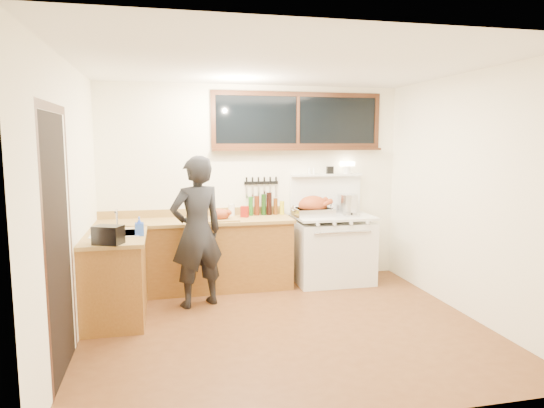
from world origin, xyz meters
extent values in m
cube|color=#572F16|center=(0.00, 0.00, -0.01)|extent=(4.00, 3.50, 0.02)
cube|color=white|center=(0.00, 1.77, 1.30)|extent=(4.00, 0.05, 2.60)
cube|color=white|center=(0.00, -1.77, 1.30)|extent=(4.00, 0.05, 2.60)
cube|color=white|center=(-2.02, 0.00, 1.30)|extent=(0.05, 3.50, 2.60)
cube|color=white|center=(2.02, 0.00, 1.30)|extent=(0.05, 3.50, 2.60)
cube|color=white|center=(0.00, 0.00, 2.62)|extent=(4.00, 3.50, 0.05)
cube|color=brown|center=(-0.80, 1.45, 0.43)|extent=(2.40, 0.60, 0.86)
cube|color=#A07C3F|center=(-0.80, 1.44, 0.88)|extent=(2.44, 0.64, 0.04)
cube|color=#A07C3F|center=(-0.80, 1.74, 0.95)|extent=(2.40, 0.03, 0.10)
sphere|color=#B78C38|center=(-1.80, 1.17, 0.70)|extent=(0.03, 0.03, 0.03)
sphere|color=#B78C38|center=(-1.30, 1.17, 0.70)|extent=(0.03, 0.03, 0.03)
sphere|color=#B78C38|center=(-0.80, 1.17, 0.70)|extent=(0.03, 0.03, 0.03)
sphere|color=#B78C38|center=(-0.30, 1.17, 0.70)|extent=(0.03, 0.03, 0.03)
sphere|color=#B78C38|center=(0.15, 1.17, 0.70)|extent=(0.03, 0.03, 0.03)
cube|color=brown|center=(-1.70, 0.62, 0.43)|extent=(0.60, 1.05, 0.86)
cube|color=#A07C3F|center=(-1.69, 0.62, 0.88)|extent=(0.64, 1.09, 0.04)
cube|color=white|center=(-1.68, 0.70, 0.84)|extent=(0.45, 0.40, 0.14)
cube|color=white|center=(-1.68, 0.70, 0.91)|extent=(0.50, 0.45, 0.01)
cylinder|color=silver|center=(-1.68, 0.88, 1.02)|extent=(0.02, 0.02, 0.24)
cylinder|color=silver|center=(-1.68, 0.80, 1.13)|extent=(0.02, 0.18, 0.02)
cube|color=white|center=(1.00, 1.40, 0.41)|extent=(1.00, 0.70, 0.82)
cube|color=white|center=(1.00, 1.40, 0.89)|extent=(1.02, 0.72, 0.03)
cube|color=white|center=(1.00, 1.06, 0.52)|extent=(0.88, 0.02, 0.46)
cylinder|color=silver|center=(1.00, 1.03, 0.74)|extent=(0.75, 0.02, 0.02)
cylinder|color=white|center=(0.67, 1.04, 0.85)|extent=(0.04, 0.03, 0.04)
cylinder|color=white|center=(0.89, 1.04, 0.85)|extent=(0.04, 0.03, 0.04)
cylinder|color=white|center=(1.11, 1.04, 0.85)|extent=(0.04, 0.03, 0.04)
cylinder|color=white|center=(1.33, 1.04, 0.85)|extent=(0.04, 0.03, 0.04)
cube|color=white|center=(1.00, 1.72, 1.15)|extent=(1.00, 0.05, 0.50)
cube|color=white|center=(1.00, 1.69, 1.41)|extent=(1.00, 0.12, 0.03)
cylinder|color=white|center=(1.30, 1.69, 1.48)|extent=(0.10, 0.10, 0.10)
cube|color=#FFE5B2|center=(1.30, 1.69, 1.56)|extent=(0.18, 0.09, 0.06)
cube|color=black|center=(1.05, 1.69, 1.48)|extent=(0.09, 0.05, 0.10)
cylinder|color=white|center=(0.82, 1.69, 1.47)|extent=(0.04, 0.04, 0.09)
cylinder|color=white|center=(0.76, 1.69, 1.47)|extent=(0.04, 0.04, 0.09)
cube|color=black|center=(0.60, 1.73, 2.15)|extent=(2.20, 0.01, 0.62)
cube|color=black|center=(0.60, 1.73, 2.49)|extent=(2.32, 0.04, 0.06)
cube|color=black|center=(0.60, 1.73, 1.81)|extent=(2.32, 0.04, 0.06)
cube|color=black|center=(-0.53, 1.73, 2.15)|extent=(0.06, 0.04, 0.62)
cube|color=black|center=(1.73, 1.73, 2.15)|extent=(0.06, 0.04, 0.62)
cube|color=black|center=(0.60, 1.73, 2.15)|extent=(0.04, 0.04, 0.62)
cube|color=black|center=(0.60, 1.68, 1.76)|extent=(2.32, 0.13, 0.03)
cube|color=black|center=(-1.99, -0.55, 1.05)|extent=(0.01, 0.86, 2.10)
cube|color=black|center=(-1.99, -1.03, 1.05)|extent=(0.01, 0.07, 2.10)
cube|color=black|center=(-1.99, -0.07, 1.05)|extent=(0.01, 0.07, 2.10)
cube|color=black|center=(-1.99, -0.55, 2.14)|extent=(0.01, 1.04, 0.07)
cube|color=black|center=(0.10, 1.74, 1.32)|extent=(0.46, 0.02, 0.04)
cube|color=silver|center=(-0.10, 1.72, 1.21)|extent=(0.02, 0.00, 0.18)
cube|color=black|center=(-0.10, 1.72, 1.35)|extent=(0.02, 0.02, 0.10)
cube|color=silver|center=(-0.02, 1.72, 1.21)|extent=(0.02, 0.00, 0.18)
cube|color=black|center=(-0.02, 1.72, 1.35)|extent=(0.02, 0.02, 0.10)
cube|color=silver|center=(0.06, 1.72, 1.21)|extent=(0.02, 0.00, 0.18)
cube|color=black|center=(0.06, 1.72, 1.35)|extent=(0.02, 0.02, 0.10)
cube|color=silver|center=(0.14, 1.72, 1.21)|extent=(0.03, 0.00, 0.18)
cube|color=black|center=(0.14, 1.72, 1.35)|extent=(0.02, 0.02, 0.10)
cube|color=silver|center=(0.22, 1.72, 1.21)|extent=(0.03, 0.00, 0.18)
cube|color=black|center=(0.22, 1.72, 1.35)|extent=(0.02, 0.02, 0.10)
cube|color=silver|center=(0.30, 1.72, 1.21)|extent=(0.03, 0.00, 0.18)
cube|color=black|center=(0.30, 1.72, 1.35)|extent=(0.02, 0.02, 0.10)
imported|color=black|center=(-0.82, 0.85, 0.86)|extent=(0.73, 0.61, 1.72)
imported|color=blue|center=(-1.43, 0.55, 1.00)|extent=(0.09, 0.09, 0.20)
cube|color=black|center=(-1.70, 0.18, 0.99)|extent=(0.31, 0.27, 0.18)
cube|color=#A07C3F|center=(-0.50, 1.32, 0.91)|extent=(0.46, 0.35, 0.02)
ellipsoid|color=#96401B|center=(-0.50, 1.32, 0.97)|extent=(0.25, 0.18, 0.14)
sphere|color=#96401B|center=(-0.39, 1.38, 1.00)|extent=(0.06, 0.06, 0.06)
sphere|color=#96401B|center=(-0.39, 1.27, 1.00)|extent=(0.06, 0.06, 0.06)
cube|color=silver|center=(0.73, 1.44, 0.95)|extent=(0.52, 0.41, 0.10)
cube|color=#3F3F42|center=(0.73, 1.44, 0.98)|extent=(0.46, 0.35, 0.03)
torus|color=silver|center=(0.47, 1.44, 1.00)|extent=(0.02, 0.10, 0.10)
torus|color=silver|center=(0.99, 1.44, 1.00)|extent=(0.02, 0.10, 0.10)
ellipsoid|color=#96401B|center=(0.73, 1.44, 1.04)|extent=(0.40, 0.32, 0.25)
cylinder|color=#96401B|center=(0.86, 1.34, 1.06)|extent=(0.14, 0.07, 0.11)
sphere|color=#96401B|center=(0.94, 1.34, 1.09)|extent=(0.08, 0.08, 0.08)
cylinder|color=#96401B|center=(0.86, 1.53, 1.06)|extent=(0.14, 0.07, 0.11)
sphere|color=#96401B|center=(0.94, 1.53, 1.09)|extent=(0.08, 0.08, 0.08)
cylinder|color=silver|center=(1.27, 1.57, 1.03)|extent=(0.27, 0.27, 0.26)
cylinder|color=silver|center=(1.18, 1.59, 0.96)|extent=(0.19, 0.19, 0.11)
cylinder|color=black|center=(1.14, 1.71, 1.00)|extent=(0.06, 0.15, 0.02)
cylinder|color=silver|center=(1.22, 1.31, 0.91)|extent=(0.29, 0.29, 0.02)
sphere|color=black|center=(1.22, 1.31, 0.93)|extent=(0.03, 0.03, 0.03)
cube|color=maroon|center=(-0.16, 1.51, 0.97)|extent=(0.12, 0.11, 0.14)
cylinder|color=white|center=(-0.31, 1.66, 0.98)|extent=(0.08, 0.08, 0.15)
cylinder|color=black|center=(-0.06, 1.63, 1.02)|extent=(0.06, 0.06, 0.25)
cylinder|color=black|center=(0.02, 1.63, 1.03)|extent=(0.07, 0.07, 0.26)
cylinder|color=black|center=(0.11, 1.63, 1.04)|extent=(0.06, 0.06, 0.28)
cylinder|color=black|center=(0.19, 1.63, 1.05)|extent=(0.07, 0.07, 0.30)
cylinder|color=black|center=(0.27, 1.63, 1.01)|extent=(0.06, 0.06, 0.22)
cylinder|color=black|center=(0.36, 1.63, 0.99)|extent=(0.06, 0.06, 0.18)
camera|label=1|loc=(-1.17, -4.58, 1.88)|focal=32.00mm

